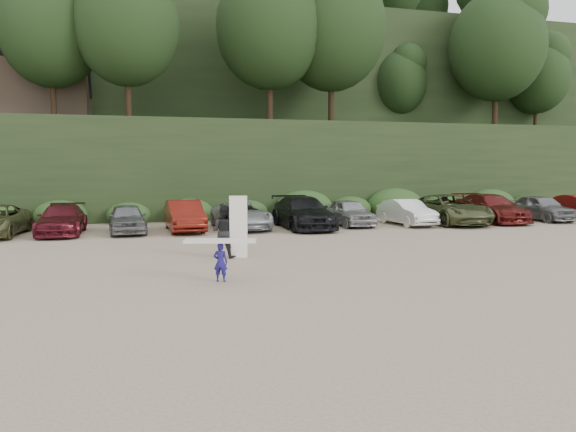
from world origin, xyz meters
name	(u,v)px	position (x,y,z in m)	size (l,w,h in m)	color
ground	(300,263)	(0.00, 0.00, 0.00)	(120.00, 120.00, 0.00)	tan
hillside_backdrop	(185,79)	(-0.26, 35.93, 11.22)	(90.00, 41.50, 28.00)	black
parked_cars	(290,214)	(2.48, 9.97, 0.76)	(39.39, 6.32, 1.65)	#9A999E
child_surfer	(220,253)	(-3.03, -2.34, 0.82)	(2.08, 1.05, 1.20)	navy
adult_surfer	(225,231)	(-2.24, 1.70, 0.95)	(1.38, 1.08, 2.21)	black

